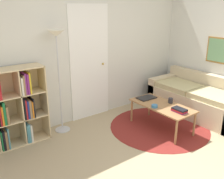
{
  "coord_description": "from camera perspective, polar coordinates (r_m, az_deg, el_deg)",
  "views": [
    {
      "loc": [
        -2.3,
        -1.59,
        2.04
      ],
      "look_at": [
        -0.18,
        1.23,
        0.85
      ],
      "focal_mm": 40.0,
      "sensor_mm": 36.0,
      "label": 1
    }
  ],
  "objects": [
    {
      "name": "wall_back",
      "position": [
        4.54,
        -5.98,
        9.06
      ],
      "size": [
        7.44,
        0.11,
        2.6
      ],
      "color": "silver",
      "rests_on": "ground_plane"
    },
    {
      "name": "bowl",
      "position": [
        4.19,
        9.7,
        -3.76
      ],
      "size": [
        0.1,
        0.1,
        0.05
      ],
      "color": "teal",
      "rests_on": "coffee_table"
    },
    {
      "name": "bookshelf",
      "position": [
        3.99,
        -23.57,
        -4.33
      ],
      "size": [
        1.16,
        0.34,
        1.19
      ],
      "color": "beige",
      "rests_on": "ground_plane"
    },
    {
      "name": "wall_right",
      "position": [
        5.33,
        22.45,
        9.3
      ],
      "size": [
        0.08,
        5.23,
        2.6
      ],
      "color": "silver",
      "rests_on": "ground_plane"
    },
    {
      "name": "cup",
      "position": [
        4.43,
        13.23,
        -2.46
      ],
      "size": [
        0.08,
        0.08,
        0.09
      ],
      "color": "#28282D",
      "rests_on": "coffee_table"
    },
    {
      "name": "couch",
      "position": [
        5.21,
        19.27,
        -2.15
      ],
      "size": [
        0.84,
        1.89,
        0.75
      ],
      "color": "#CCB793",
      "rests_on": "ground_plane"
    },
    {
      "name": "ground_plane",
      "position": [
        3.46,
        15.61,
        -18.28
      ],
      "size": [
        14.0,
        14.0,
        0.0
      ],
      "primitive_type": "plane",
      "color": "tan"
    },
    {
      "name": "laptop",
      "position": [
        4.58,
        7.9,
        -1.87
      ],
      "size": [
        0.35,
        0.23,
        0.02
      ],
      "color": "black",
      "rests_on": "coffee_table"
    },
    {
      "name": "rug",
      "position": [
        4.54,
        10.71,
        -8.34
      ],
      "size": [
        1.73,
        1.73,
        0.01
      ],
      "color": "maroon",
      "rests_on": "ground_plane"
    },
    {
      "name": "coffee_table",
      "position": [
        4.34,
        11.32,
        -3.96
      ],
      "size": [
        0.53,
        1.1,
        0.44
      ],
      "color": "#996B42",
      "rests_on": "ground_plane"
    },
    {
      "name": "book_stack_on_table",
      "position": [
        4.09,
        15.14,
        -4.57
      ],
      "size": [
        0.15,
        0.24,
        0.06
      ],
      "color": "#7F287A",
      "rests_on": "coffee_table"
    },
    {
      "name": "floor_lamp",
      "position": [
        4.0,
        -12.48,
        9.12
      ],
      "size": [
        0.28,
        0.28,
        1.69
      ],
      "color": "#B7B7BC",
      "rests_on": "ground_plane"
    }
  ]
}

